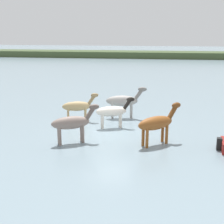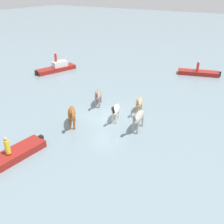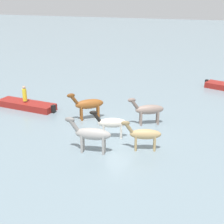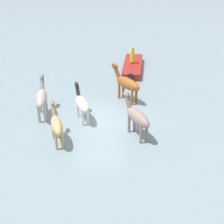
{
  "view_description": "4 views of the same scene",
  "coord_description": "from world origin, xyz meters",
  "px_view_note": "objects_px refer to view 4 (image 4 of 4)",
  "views": [
    {
      "loc": [
        2.59,
        -16.91,
        5.65
      ],
      "look_at": [
        0.17,
        0.22,
        1.14
      ],
      "focal_mm": 51.61,
      "sensor_mm": 36.0,
      "label": 1
    },
    {
      "loc": [
        15.68,
        10.28,
        10.14
      ],
      "look_at": [
        0.09,
        0.62,
        0.71
      ],
      "focal_mm": 40.2,
      "sensor_mm": 36.0,
      "label": 2
    },
    {
      "loc": [
        -6.1,
        18.66,
        8.58
      ],
      "look_at": [
        0.56,
        -0.54,
        1.12
      ],
      "focal_mm": 53.18,
      "sensor_mm": 36.0,
      "label": 3
    },
    {
      "loc": [
        -15.9,
        -0.88,
        8.72
      ],
      "look_at": [
        -0.79,
        -0.67,
        0.94
      ],
      "focal_mm": 53.44,
      "sensor_mm": 36.0,
      "label": 4
    }
  ],
  "objects_px": {
    "horse_dun_straggler": "(42,98)",
    "person_watcher_seated": "(132,55)",
    "horse_pinto_flank": "(137,117)",
    "boat_dinghy_port": "(133,68)",
    "horse_lead": "(56,125)",
    "horse_dark_mare": "(127,83)",
    "horse_gray_outer": "(82,103)"
  },
  "relations": [
    {
      "from": "horse_pinto_flank",
      "to": "horse_dun_straggler",
      "type": "distance_m",
      "value": 5.47
    },
    {
      "from": "horse_dark_mare",
      "to": "horse_lead",
      "type": "bearing_deg",
      "value": 106.49
    },
    {
      "from": "horse_dark_mare",
      "to": "person_watcher_seated",
      "type": "xyz_separation_m",
      "value": [
        5.52,
        -0.56,
        0.03
      ]
    },
    {
      "from": "horse_gray_outer",
      "to": "horse_dark_mare",
      "type": "bearing_deg",
      "value": -63.16
    },
    {
      "from": "horse_dark_mare",
      "to": "horse_lead",
      "type": "xyz_separation_m",
      "value": [
        -4.87,
        3.45,
        -0.14
      ]
    },
    {
      "from": "horse_dun_straggler",
      "to": "boat_dinghy_port",
      "type": "distance_m",
      "value": 9.3
    },
    {
      "from": "horse_dun_straggler",
      "to": "person_watcher_seated",
      "type": "distance_m",
      "value": 9.31
    },
    {
      "from": "horse_gray_outer",
      "to": "boat_dinghy_port",
      "type": "relative_size",
      "value": 0.45
    },
    {
      "from": "horse_lead",
      "to": "boat_dinghy_port",
      "type": "bearing_deg",
      "value": -38.62
    },
    {
      "from": "horse_gray_outer",
      "to": "boat_dinghy_port",
      "type": "height_order",
      "value": "horse_gray_outer"
    },
    {
      "from": "horse_dun_straggler",
      "to": "horse_gray_outer",
      "type": "height_order",
      "value": "horse_dun_straggler"
    },
    {
      "from": "horse_gray_outer",
      "to": "horse_pinto_flank",
      "type": "bearing_deg",
      "value": -139.03
    },
    {
      "from": "horse_dark_mare",
      "to": "person_watcher_seated",
      "type": "height_order",
      "value": "horse_dark_mare"
    },
    {
      "from": "horse_pinto_flank",
      "to": "person_watcher_seated",
      "type": "bearing_deg",
      "value": -28.35
    },
    {
      "from": "horse_pinto_flank",
      "to": "boat_dinghy_port",
      "type": "distance_m",
      "value": 9.67
    },
    {
      "from": "horse_dun_straggler",
      "to": "person_watcher_seated",
      "type": "relative_size",
      "value": 2.22
    },
    {
      "from": "boat_dinghy_port",
      "to": "person_watcher_seated",
      "type": "relative_size",
      "value": 4.23
    },
    {
      "from": "horse_lead",
      "to": "boat_dinghy_port",
      "type": "xyz_separation_m",
      "value": [
        10.29,
        -4.04,
        -0.8
      ]
    },
    {
      "from": "horse_pinto_flank",
      "to": "horse_dun_straggler",
      "type": "relative_size",
      "value": 0.9
    },
    {
      "from": "horse_dark_mare",
      "to": "horse_gray_outer",
      "type": "relative_size",
      "value": 1.01
    },
    {
      "from": "horse_lead",
      "to": "person_watcher_seated",
      "type": "relative_size",
      "value": 1.91
    },
    {
      "from": "horse_pinto_flank",
      "to": "horse_lead",
      "type": "xyz_separation_m",
      "value": [
        -0.67,
        3.84,
        -0.09
      ]
    },
    {
      "from": "horse_pinto_flank",
      "to": "horse_lead",
      "type": "bearing_deg",
      "value": 72.44
    },
    {
      "from": "horse_dun_straggler",
      "to": "person_watcher_seated",
      "type": "height_order",
      "value": "horse_dun_straggler"
    },
    {
      "from": "horse_pinto_flank",
      "to": "person_watcher_seated",
      "type": "distance_m",
      "value": 9.72
    },
    {
      "from": "boat_dinghy_port",
      "to": "person_watcher_seated",
      "type": "distance_m",
      "value": 0.97
    },
    {
      "from": "horse_gray_outer",
      "to": "person_watcher_seated",
      "type": "xyz_separation_m",
      "value": [
        8.07,
        -3.03,
        0.16
      ]
    },
    {
      "from": "horse_dun_straggler",
      "to": "horse_lead",
      "type": "height_order",
      "value": "horse_dun_straggler"
    },
    {
      "from": "horse_dun_straggler",
      "to": "horse_pinto_flank",
      "type": "bearing_deg",
      "value": -119.49
    },
    {
      "from": "horse_dark_mare",
      "to": "horse_dun_straggler",
      "type": "xyz_separation_m",
      "value": [
        -2.17,
        4.69,
        0.01
      ]
    },
    {
      "from": "horse_dark_mare",
      "to": "horse_dun_straggler",
      "type": "height_order",
      "value": "horse_dun_straggler"
    },
    {
      "from": "horse_dun_straggler",
      "to": "person_watcher_seated",
      "type": "xyz_separation_m",
      "value": [
        7.69,
        -5.24,
        0.02
      ]
    }
  ]
}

